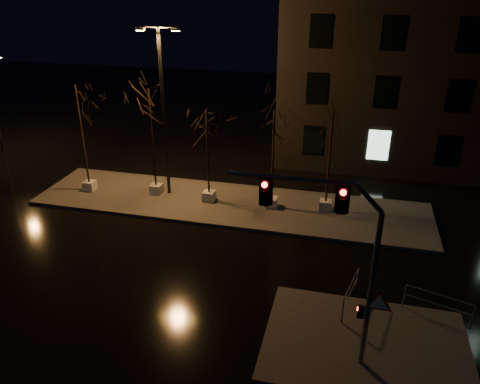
# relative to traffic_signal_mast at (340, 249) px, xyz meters

# --- Properties ---
(ground) EXTENTS (90.00, 90.00, 0.00)m
(ground) POSITION_rel_traffic_signal_mast_xyz_m (-6.29, 4.45, -4.36)
(ground) COLOR black
(ground) RESTS_ON ground
(median) EXTENTS (22.00, 5.00, 0.15)m
(median) POSITION_rel_traffic_signal_mast_xyz_m (-6.29, 10.45, -4.28)
(median) COLOR #45423D
(median) RESTS_ON ground
(sidewalk_corner) EXTENTS (7.00, 5.00, 0.15)m
(sidewalk_corner) POSITION_rel_traffic_signal_mast_xyz_m (1.21, 0.95, -4.28)
(sidewalk_corner) COLOR #45423D
(sidewalk_corner) RESTS_ON ground
(tree_0) EXTENTS (1.80, 1.80, 6.41)m
(tree_0) POSITION_rel_traffic_signal_mast_xyz_m (-14.74, 10.15, 0.65)
(tree_0) COLOR silver
(tree_0) RESTS_ON median
(tree_1) EXTENTS (1.80, 1.80, 6.28)m
(tree_1) POSITION_rel_traffic_signal_mast_xyz_m (-10.72, 10.66, 0.55)
(tree_1) COLOR silver
(tree_1) RESTS_ON median
(tree_2) EXTENTS (1.80, 1.80, 5.38)m
(tree_2) POSITION_rel_traffic_signal_mast_xyz_m (-7.45, 10.48, -0.13)
(tree_2) COLOR silver
(tree_2) RESTS_ON median
(tree_3) EXTENTS (1.80, 1.80, 5.57)m
(tree_3) POSITION_rel_traffic_signal_mast_xyz_m (-3.88, 10.55, 0.02)
(tree_3) COLOR silver
(tree_3) RESTS_ON median
(tree_4) EXTENTS (1.80, 1.80, 5.62)m
(tree_4) POSITION_rel_traffic_signal_mast_xyz_m (-0.97, 10.90, 0.06)
(tree_4) COLOR silver
(tree_4) RESTS_ON median
(traffic_signal_mast) EXTENTS (5.25, 0.21, 6.41)m
(traffic_signal_mast) POSITION_rel_traffic_signal_mast_xyz_m (0.00, 0.00, 0.00)
(traffic_signal_mast) COLOR #595C61
(traffic_signal_mast) RESTS_ON sidewalk_corner
(streetlight_main) EXTENTS (2.32, 0.54, 9.27)m
(streetlight_main) POSITION_rel_traffic_signal_mast_xyz_m (-10.04, 10.93, 1.14)
(streetlight_main) COLOR black
(streetlight_main) RESTS_ON median
(guard_rail_a) EXTENTS (2.34, 0.78, 1.06)m
(guard_rail_a) POSITION_rel_traffic_signal_mast_xyz_m (3.71, 2.95, -3.52)
(guard_rail_a) COLOR #595C61
(guard_rail_a) RESTS_ON sidewalk_corner
(guard_rail_b) EXTENTS (0.53, 2.19, 1.06)m
(guard_rail_b) POSITION_rel_traffic_signal_mast_xyz_m (0.57, 2.91, -3.52)
(guard_rail_b) COLOR #595C61
(guard_rail_b) RESTS_ON sidewalk_corner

